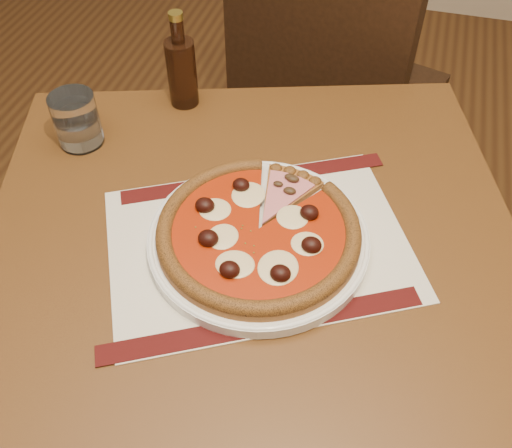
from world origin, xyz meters
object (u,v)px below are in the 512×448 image
(table, at_px, (253,288))
(chair_far, at_px, (329,86))
(water_glass, at_px, (77,120))
(bottle, at_px, (182,70))
(pizza, at_px, (258,231))
(plate, at_px, (258,239))

(table, height_order, chair_far, chair_far)
(water_glass, bearing_deg, bottle, 49.77)
(pizza, bearing_deg, plate, 79.20)
(water_glass, xyz_separation_m, bottle, (0.13, 0.16, 0.02))
(chair_far, bearing_deg, table, 107.41)
(chair_far, height_order, plate, chair_far)
(pizza, bearing_deg, bottle, 127.06)
(chair_far, xyz_separation_m, plate, (0.01, -0.72, 0.22))
(pizza, xyz_separation_m, water_glass, (-0.36, 0.14, 0.02))
(chair_far, height_order, water_glass, chair_far)
(table, height_order, plate, plate)
(plate, xyz_separation_m, water_glass, (-0.36, 0.14, 0.04))
(table, relative_size, bottle, 5.66)
(plate, bearing_deg, pizza, -100.80)
(water_glass, bearing_deg, table, -23.27)
(table, xyz_separation_m, bottle, (-0.22, 0.31, 0.17))
(water_glass, bearing_deg, chair_far, 59.23)
(table, xyz_separation_m, water_glass, (-0.35, 0.15, 0.15))
(pizza, bearing_deg, chair_far, 90.97)
(chair_far, xyz_separation_m, pizza, (0.01, -0.72, 0.24))
(chair_far, distance_m, bottle, 0.55)
(plate, bearing_deg, chair_far, 90.98)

